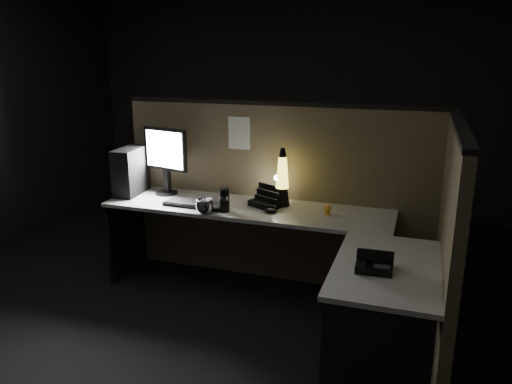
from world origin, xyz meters
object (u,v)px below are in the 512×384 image
(keyboard, at_px, (195,204))
(pc_tower, at_px, (131,171))
(desk_phone, at_px, (374,261))
(lava_lamp, at_px, (282,182))
(monitor, at_px, (165,155))

(keyboard, bearing_deg, pc_tower, 170.11)
(pc_tower, distance_m, desk_phone, 2.34)
(keyboard, xyz_separation_m, lava_lamp, (0.66, 0.24, 0.18))
(pc_tower, height_order, lava_lamp, lava_lamp)
(pc_tower, relative_size, lava_lamp, 0.86)
(desk_phone, bearing_deg, pc_tower, 155.19)
(keyboard, bearing_deg, desk_phone, -24.46)
(monitor, bearing_deg, pc_tower, -147.15)
(pc_tower, relative_size, monitor, 0.70)
(lava_lamp, bearing_deg, pc_tower, -176.30)
(monitor, height_order, lava_lamp, monitor)
(lava_lamp, relative_size, desk_phone, 2.12)
(pc_tower, height_order, keyboard, pc_tower)
(lava_lamp, bearing_deg, monitor, 179.08)
(monitor, relative_size, desk_phone, 2.59)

